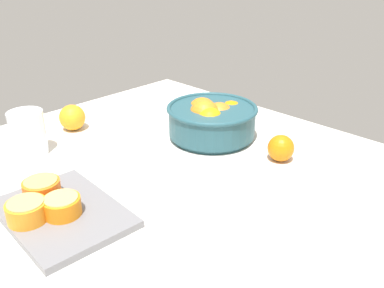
{
  "coord_description": "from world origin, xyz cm",
  "views": [
    {
      "loc": [
        60.51,
        -63.32,
        50.16
      ],
      "look_at": [
        -1.41,
        -0.04,
        8.01
      ],
      "focal_mm": 39.1,
      "sensor_mm": 36.0,
      "label": 1
    }
  ],
  "objects_px": {
    "second_glass": "(29,136)",
    "cutting_board": "(63,214)",
    "orange_half_1": "(62,206)",
    "orange_half_2": "(27,211)",
    "fruit_bowl": "(212,119)",
    "loose_orange_0": "(72,117)",
    "loose_orange_1": "(281,148)",
    "orange_half_0": "(42,189)"
  },
  "relations": [
    {
      "from": "second_glass",
      "to": "cutting_board",
      "type": "height_order",
      "value": "second_glass"
    },
    {
      "from": "second_glass",
      "to": "orange_half_1",
      "type": "height_order",
      "value": "second_glass"
    },
    {
      "from": "orange_half_2",
      "to": "fruit_bowl",
      "type": "bearing_deg",
      "value": 92.8
    },
    {
      "from": "orange_half_1",
      "to": "loose_orange_0",
      "type": "bearing_deg",
      "value": 146.45
    },
    {
      "from": "cutting_board",
      "to": "orange_half_2",
      "type": "bearing_deg",
      "value": -106.71
    },
    {
      "from": "orange_half_1",
      "to": "loose_orange_0",
      "type": "height_order",
      "value": "loose_orange_0"
    },
    {
      "from": "second_glass",
      "to": "loose_orange_0",
      "type": "height_order",
      "value": "second_glass"
    },
    {
      "from": "second_glass",
      "to": "cutting_board",
      "type": "bearing_deg",
      "value": -15.97
    },
    {
      "from": "orange_half_2",
      "to": "loose_orange_1",
      "type": "height_order",
      "value": "loose_orange_1"
    },
    {
      "from": "fruit_bowl",
      "to": "cutting_board",
      "type": "height_order",
      "value": "fruit_bowl"
    },
    {
      "from": "orange_half_0",
      "to": "orange_half_2",
      "type": "xyz_separation_m",
      "value": [
        0.05,
        -0.06,
        -0.0
      ]
    },
    {
      "from": "fruit_bowl",
      "to": "second_glass",
      "type": "bearing_deg",
      "value": -123.38
    },
    {
      "from": "second_glass",
      "to": "orange_half_0",
      "type": "height_order",
      "value": "second_glass"
    },
    {
      "from": "second_glass",
      "to": "orange_half_2",
      "type": "bearing_deg",
      "value": -27.06
    },
    {
      "from": "fruit_bowl",
      "to": "loose_orange_1",
      "type": "relative_size",
      "value": 3.74
    },
    {
      "from": "second_glass",
      "to": "loose_orange_1",
      "type": "bearing_deg",
      "value": 41.04
    },
    {
      "from": "cutting_board",
      "to": "orange_half_2",
      "type": "distance_m",
      "value": 0.07
    },
    {
      "from": "orange_half_0",
      "to": "orange_half_2",
      "type": "bearing_deg",
      "value": -48.43
    },
    {
      "from": "cutting_board",
      "to": "orange_half_1",
      "type": "distance_m",
      "value": 0.03
    },
    {
      "from": "fruit_bowl",
      "to": "loose_orange_0",
      "type": "height_order",
      "value": "fruit_bowl"
    },
    {
      "from": "second_glass",
      "to": "loose_orange_0",
      "type": "xyz_separation_m",
      "value": [
        -0.06,
        0.17,
        -0.01
      ]
    },
    {
      "from": "fruit_bowl",
      "to": "orange_half_0",
      "type": "height_order",
      "value": "fruit_bowl"
    },
    {
      "from": "second_glass",
      "to": "orange_half_0",
      "type": "xyz_separation_m",
      "value": [
        0.25,
        -0.09,
        -0.01
      ]
    },
    {
      "from": "orange_half_2",
      "to": "loose_orange_0",
      "type": "xyz_separation_m",
      "value": [
        -0.36,
        0.32,
        0.0
      ]
    },
    {
      "from": "second_glass",
      "to": "cutting_board",
      "type": "xyz_separation_m",
      "value": [
        0.32,
        -0.09,
        -0.04
      ]
    },
    {
      "from": "loose_orange_0",
      "to": "second_glass",
      "type": "bearing_deg",
      "value": -69.58
    },
    {
      "from": "fruit_bowl",
      "to": "loose_orange_1",
      "type": "height_order",
      "value": "fruit_bowl"
    },
    {
      "from": "orange_half_0",
      "to": "loose_orange_0",
      "type": "distance_m",
      "value": 0.4
    },
    {
      "from": "fruit_bowl",
      "to": "loose_orange_0",
      "type": "bearing_deg",
      "value": -143.28
    },
    {
      "from": "fruit_bowl",
      "to": "loose_orange_1",
      "type": "distance_m",
      "value": 0.22
    },
    {
      "from": "orange_half_0",
      "to": "loose_orange_1",
      "type": "bearing_deg",
      "value": 64.9
    },
    {
      "from": "cutting_board",
      "to": "loose_orange_1",
      "type": "xyz_separation_m",
      "value": [
        0.18,
        0.52,
        0.03
      ]
    },
    {
      "from": "second_glass",
      "to": "orange_half_1",
      "type": "xyz_separation_m",
      "value": [
        0.33,
        -0.1,
        -0.02
      ]
    },
    {
      "from": "fruit_bowl",
      "to": "orange_half_2",
      "type": "distance_m",
      "value": 0.57
    },
    {
      "from": "orange_half_0",
      "to": "cutting_board",
      "type": "bearing_deg",
      "value": 2.76
    },
    {
      "from": "fruit_bowl",
      "to": "second_glass",
      "type": "relative_size",
      "value": 2.17
    },
    {
      "from": "second_glass",
      "to": "orange_half_0",
      "type": "distance_m",
      "value": 0.27
    },
    {
      "from": "second_glass",
      "to": "orange_half_1",
      "type": "bearing_deg",
      "value": -16.13
    },
    {
      "from": "orange_half_0",
      "to": "orange_half_1",
      "type": "xyz_separation_m",
      "value": [
        0.08,
        -0.0,
        -0.0
      ]
    },
    {
      "from": "second_glass",
      "to": "loose_orange_0",
      "type": "relative_size",
      "value": 1.53
    },
    {
      "from": "orange_half_2",
      "to": "loose_orange_1",
      "type": "xyz_separation_m",
      "value": [
        0.19,
        0.58,
        -0.0
      ]
    },
    {
      "from": "fruit_bowl",
      "to": "orange_half_0",
      "type": "relative_size",
      "value": 3.29
    }
  ]
}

